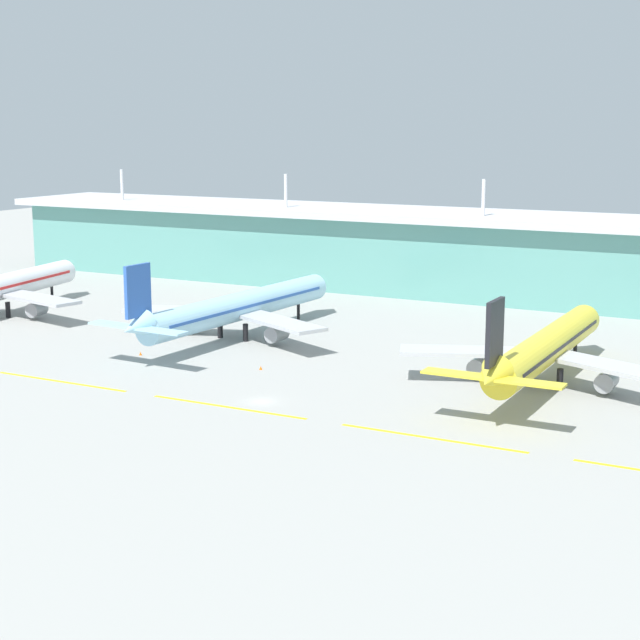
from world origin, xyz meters
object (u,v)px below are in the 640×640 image
airliner_near_middle (237,307)px  safety_cone_left_wingtip (261,368)px  safety_cone_nose_front (140,353)px  airliner_far_middle (545,348)px

airliner_near_middle → safety_cone_left_wingtip: 28.37m
airliner_near_middle → safety_cone_left_wingtip: size_ratio=98.95×
safety_cone_nose_front → airliner_near_middle: bearing=69.6°
airliner_far_middle → safety_cone_left_wingtip: airliner_far_middle is taller
airliner_far_middle → airliner_near_middle: bearing=172.9°
airliner_far_middle → safety_cone_left_wingtip: 50.00m
airliner_far_middle → safety_cone_nose_front: airliner_far_middle is taller
airliner_near_middle → safety_cone_nose_front: size_ratio=98.95×
airliner_near_middle → safety_cone_nose_front: bearing=-110.4°
safety_cone_left_wingtip → safety_cone_nose_front: same height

